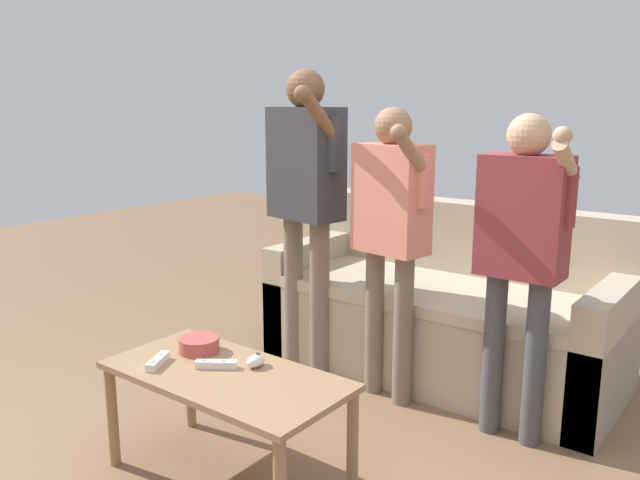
% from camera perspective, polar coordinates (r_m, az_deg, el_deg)
% --- Properties ---
extents(couch, '(1.86, 0.84, 0.90)m').
position_cam_1_polar(couch, '(3.61, 11.03, -6.44)').
color(couch, '#B7A88E').
rests_on(couch, ground).
extents(coffee_table, '(0.96, 0.47, 0.45)m').
position_cam_1_polar(coffee_table, '(2.53, -8.37, -12.89)').
color(coffee_table, '#997551').
rests_on(coffee_table, ground).
extents(snack_bowl, '(0.17, 0.17, 0.06)m').
position_cam_1_polar(snack_bowl, '(2.70, -10.72, -9.12)').
color(snack_bowl, '#B24C47').
rests_on(snack_bowl, coffee_table).
extents(game_remote_nunchuk, '(0.06, 0.09, 0.05)m').
position_cam_1_polar(game_remote_nunchuk, '(2.53, -5.73, -10.64)').
color(game_remote_nunchuk, white).
rests_on(game_remote_nunchuk, coffee_table).
extents(player_left, '(0.47, 0.41, 1.62)m').
position_cam_1_polar(player_left, '(3.39, -1.29, 4.80)').
color(player_left, '#756656').
rests_on(player_left, ground).
extents(player_center, '(0.42, 0.36, 1.43)m').
position_cam_1_polar(player_center, '(3.06, 6.30, 1.72)').
color(player_center, '#756656').
rests_on(player_center, ground).
extents(player_right, '(0.42, 0.28, 1.41)m').
position_cam_1_polar(player_right, '(2.79, 17.49, -0.08)').
color(player_right, '#47474C').
rests_on(player_right, ground).
extents(game_remote_wand_near, '(0.15, 0.12, 0.03)m').
position_cam_1_polar(game_remote_wand_near, '(2.54, -9.23, -10.86)').
color(game_remote_wand_near, white).
rests_on(game_remote_wand_near, coffee_table).
extents(game_remote_wand_far, '(0.10, 0.15, 0.03)m').
position_cam_1_polar(game_remote_wand_far, '(2.61, -14.23, -10.42)').
color(game_remote_wand_far, white).
rests_on(game_remote_wand_far, coffee_table).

